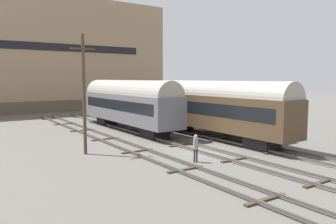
# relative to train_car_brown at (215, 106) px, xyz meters

# --- Properties ---
(ground_plane) EXTENTS (200.00, 200.00, 0.00)m
(ground_plane) POSITION_rel_train_car_brown_xyz_m (-4.28, -3.85, -3.05)
(ground_plane) COLOR #56544F
(track_left) EXTENTS (2.60, 60.00, 0.26)m
(track_left) POSITION_rel_train_car_brown_xyz_m (-8.56, -3.85, -2.91)
(track_left) COLOR #4C4742
(track_left) RESTS_ON ground
(track_middle) EXTENTS (2.60, 60.00, 0.26)m
(track_middle) POSITION_rel_train_car_brown_xyz_m (-4.28, -3.85, -2.91)
(track_middle) COLOR #4C4742
(track_middle) RESTS_ON ground
(track_right) EXTENTS (2.60, 60.00, 0.26)m
(track_right) POSITION_rel_train_car_brown_xyz_m (0.00, -3.85, -2.91)
(track_right) COLOR #4C4742
(track_right) RESTS_ON ground
(train_car_brown) EXTENTS (2.84, 16.88, 5.32)m
(train_car_brown) POSITION_rel_train_car_brown_xyz_m (0.00, 0.00, 0.00)
(train_car_brown) COLOR black
(train_car_brown) RESTS_ON ground
(train_car_grey) EXTENTS (3.10, 16.75, 5.34)m
(train_car_grey) POSITION_rel_train_car_brown_xyz_m (-4.28, 8.93, -0.02)
(train_car_grey) COLOR black
(train_car_grey) RESTS_ON ground
(station_platform) EXTENTS (2.81, 10.36, 1.11)m
(station_platform) POSITION_rel_train_car_brown_xyz_m (2.72, -0.08, -2.03)
(station_platform) COLOR brown
(station_platform) RESTS_ON ground
(bench) EXTENTS (1.40, 0.40, 0.91)m
(bench) POSITION_rel_train_car_brown_xyz_m (2.96, -1.55, -1.45)
(bench) COLOR brown
(bench) RESTS_ON station_platform
(person_worker) EXTENTS (0.32, 0.32, 1.84)m
(person_worker) POSITION_rel_train_car_brown_xyz_m (-6.84, -5.71, -1.93)
(person_worker) COLOR #282833
(person_worker) RESTS_ON ground
(utility_pole) EXTENTS (1.80, 0.24, 8.66)m
(utility_pole) POSITION_rel_train_car_brown_xyz_m (-12.05, 0.65, 1.45)
(utility_pole) COLOR #473828
(utility_pole) RESTS_ON ground
(warehouse_building) EXTENTS (39.97, 11.87, 19.16)m
(warehouse_building) POSITION_rel_train_car_brown_xyz_m (-4.55, 38.02, 6.53)
(warehouse_building) COLOR brown
(warehouse_building) RESTS_ON ground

